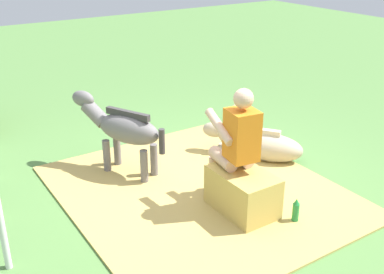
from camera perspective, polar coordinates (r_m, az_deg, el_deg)
name	(u,v)px	position (r m, az deg, el deg)	size (l,w,h in m)	color
ground_plane	(204,183)	(5.57, 1.42, -5.63)	(24.00, 24.00, 0.00)	#568442
hay_patch	(199,191)	(5.40, 0.84, -6.51)	(3.21, 2.84, 0.02)	tan
hay_bale	(242,193)	(4.95, 6.10, -6.68)	(0.73, 0.47, 0.46)	tan
person_seated	(236,142)	(4.84, 5.30, -0.62)	(0.70, 0.48, 1.34)	#D8AD8C
pony_standing	(123,128)	(5.64, -8.37, 1.04)	(1.25, 0.77, 0.95)	slate
pony_lying	(261,145)	(6.14, 8.31, -1.02)	(1.23, 1.02, 0.42)	tan
soda_bottle	(296,211)	(4.92, 12.41, -8.72)	(0.07, 0.07, 0.27)	#268C3F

